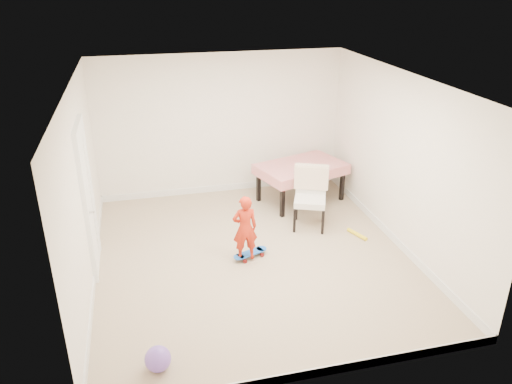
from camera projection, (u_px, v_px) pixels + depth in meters
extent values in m
plane|color=tan|center=(253.00, 256.00, 7.39)|extent=(5.00, 5.00, 0.00)
cube|color=white|center=(252.00, 82.00, 6.34)|extent=(4.50, 5.00, 0.04)
cube|color=white|center=(221.00, 125.00, 9.07)|extent=(4.50, 0.04, 2.60)
cube|color=white|center=(313.00, 272.00, 4.66)|extent=(4.50, 0.04, 2.60)
cube|color=white|center=(83.00, 191.00, 6.38)|extent=(0.04, 5.00, 2.60)
cube|color=white|center=(399.00, 162.00, 7.35)|extent=(0.04, 5.00, 2.60)
cube|color=white|center=(88.00, 201.00, 6.76)|extent=(0.11, 0.94, 2.11)
cube|color=white|center=(223.00, 188.00, 9.58)|extent=(4.50, 0.02, 0.12)
cube|color=white|center=(308.00, 374.00, 5.16)|extent=(4.50, 0.02, 0.12)
cube|color=white|center=(95.00, 273.00, 6.89)|extent=(0.02, 5.00, 0.12)
cube|color=white|center=(391.00, 235.00, 7.85)|extent=(0.02, 5.00, 0.12)
imported|color=red|center=(245.00, 230.00, 7.10)|extent=(0.36, 0.24, 0.99)
sphere|color=#7B54CA|center=(158.00, 359.00, 5.25)|extent=(0.28, 0.28, 0.28)
cylinder|color=yellow|center=(357.00, 234.00, 7.95)|extent=(0.20, 0.39, 0.06)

